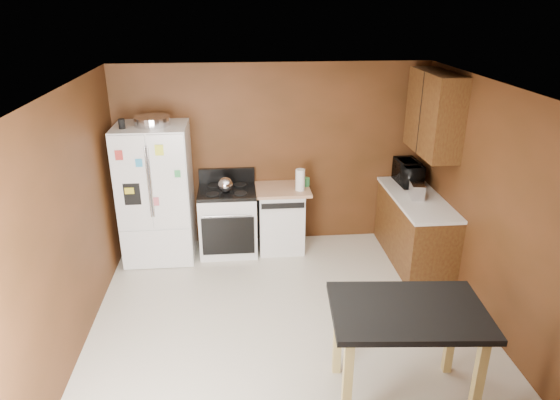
{
  "coord_description": "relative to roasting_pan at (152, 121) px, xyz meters",
  "views": [
    {
      "loc": [
        -0.49,
        -4.28,
        3.27
      ],
      "look_at": [
        -0.03,
        0.85,
        1.17
      ],
      "focal_mm": 32.0,
      "sensor_mm": 36.0,
      "label": 1
    }
  ],
  "objects": [
    {
      "name": "floor",
      "position": [
        1.52,
        -1.88,
        -1.86
      ],
      "size": [
        4.5,
        4.5,
        0.0
      ],
      "primitive_type": "plane",
      "color": "beige",
      "rests_on": "ground"
    },
    {
      "name": "ceiling",
      "position": [
        1.52,
        -1.88,
        0.64
      ],
      "size": [
        4.5,
        4.5,
        0.0
      ],
      "primitive_type": "plane",
      "rotation": [
        3.14,
        0.0,
        0.0
      ],
      "color": "white",
      "rests_on": "ground"
    },
    {
      "name": "wall_back",
      "position": [
        1.52,
        0.37,
        -0.61
      ],
      "size": [
        4.2,
        0.0,
        4.2
      ],
      "primitive_type": "plane",
      "rotation": [
        1.57,
        0.0,
        0.0
      ],
      "color": "#5A2F17",
      "rests_on": "ground"
    },
    {
      "name": "wall_left",
      "position": [
        -0.58,
        -1.88,
        -0.61
      ],
      "size": [
        0.0,
        4.5,
        4.5
      ],
      "primitive_type": "plane",
      "rotation": [
        1.57,
        0.0,
        1.57
      ],
      "color": "#5A2F17",
      "rests_on": "ground"
    },
    {
      "name": "wall_right",
      "position": [
        3.62,
        -1.88,
        -0.61
      ],
      "size": [
        0.0,
        4.5,
        4.5
      ],
      "primitive_type": "plane",
      "rotation": [
        1.57,
        0.0,
        -1.57
      ],
      "color": "#5A2F17",
      "rests_on": "ground"
    },
    {
      "name": "roasting_pan",
      "position": [
        0.0,
        0.0,
        0.0
      ],
      "size": [
        0.44,
        0.44,
        0.11
      ],
      "primitive_type": "cylinder",
      "color": "silver",
      "rests_on": "refrigerator"
    },
    {
      "name": "pen_cup",
      "position": [
        -0.34,
        -0.14,
        0.0
      ],
      "size": [
        0.08,
        0.08,
        0.12
      ],
      "primitive_type": "cylinder",
      "color": "black",
      "rests_on": "refrigerator"
    },
    {
      "name": "kettle",
      "position": [
        0.87,
        -0.04,
        -0.85
      ],
      "size": [
        0.2,
        0.2,
        0.2
      ],
      "primitive_type": "sphere",
      "color": "silver",
      "rests_on": "gas_range"
    },
    {
      "name": "paper_towel",
      "position": [
        1.85,
        -0.03,
        -0.82
      ],
      "size": [
        0.16,
        0.16,
        0.29
      ],
      "primitive_type": "cylinder",
      "rotation": [
        0.0,
        0.0,
        -0.34
      ],
      "color": "white",
      "rests_on": "dishwasher"
    },
    {
      "name": "green_canister",
      "position": [
        1.95,
        0.12,
        -0.91
      ],
      "size": [
        0.1,
        0.1,
        0.11
      ],
      "primitive_type": "cylinder",
      "rotation": [
        0.0,
        0.0,
        -0.03
      ],
      "color": "#3FA458",
      "rests_on": "dishwasher"
    },
    {
      "name": "toaster",
      "position": [
        3.29,
        -0.46,
        -0.86
      ],
      "size": [
        0.19,
        0.27,
        0.19
      ],
      "primitive_type": "cube",
      "rotation": [
        0.0,
        0.0,
        -0.15
      ],
      "color": "silver",
      "rests_on": "right_cabinets"
    },
    {
      "name": "microwave",
      "position": [
        3.35,
        0.07,
        -0.81
      ],
      "size": [
        0.37,
        0.53,
        0.28
      ],
      "primitive_type": "imported",
      "rotation": [
        0.0,
        0.0,
        1.62
      ],
      "color": "black",
      "rests_on": "right_cabinets"
    },
    {
      "name": "refrigerator",
      "position": [
        -0.03,
        -0.02,
        -0.95
      ],
      "size": [
        0.9,
        0.8,
        1.8
      ],
      "color": "white",
      "rests_on": "ground"
    },
    {
      "name": "gas_range",
      "position": [
        0.88,
        0.04,
        -1.39
      ],
      "size": [
        0.76,
        0.68,
        1.1
      ],
      "color": "white",
      "rests_on": "ground"
    },
    {
      "name": "dishwasher",
      "position": [
        1.6,
        0.07,
        -1.4
      ],
      "size": [
        0.78,
        0.63,
        0.89
      ],
      "color": "white",
      "rests_on": "ground"
    },
    {
      "name": "right_cabinets",
      "position": [
        3.36,
        -0.4,
        -0.95
      ],
      "size": [
        0.63,
        1.58,
        2.45
      ],
      "color": "brown",
      "rests_on": "ground"
    },
    {
      "name": "island",
      "position": [
        2.38,
        -2.84,
        -1.08
      ],
      "size": [
        1.33,
        0.94,
        0.91
      ],
      "color": "black",
      "rests_on": "ground"
    }
  ]
}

